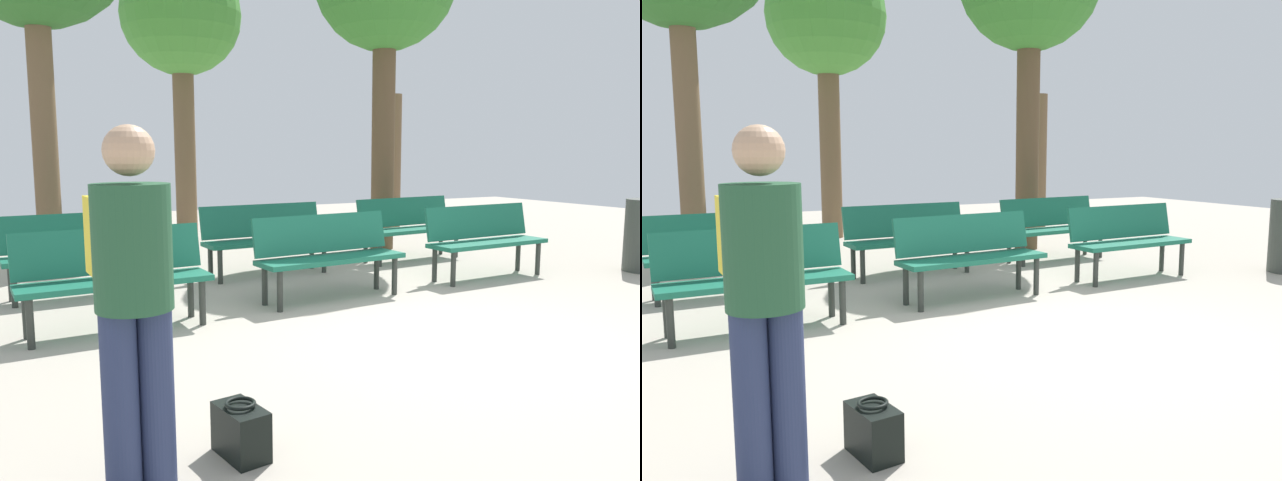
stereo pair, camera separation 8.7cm
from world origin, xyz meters
TOP-DOWN VIEW (x-y plane):
  - ground_plane at (0.00, 0.00)m, footprint 24.00×24.00m
  - bench_r0_c0 at (-2.32, 1.42)m, footprint 1.62×0.54m
  - bench_r0_c1 at (-0.14, 1.59)m, footprint 1.63×0.59m
  - bench_r0_c2 at (2.09, 1.69)m, footprint 1.62×0.55m
  - bench_r1_c0 at (-2.38, 2.95)m, footprint 1.62×0.55m
  - bench_r1_c1 at (-0.21, 3.07)m, footprint 1.62×0.54m
  - bench_r1_c2 at (2.04, 3.17)m, footprint 1.63×0.61m
  - tree_1 at (-0.11, 6.87)m, footprint 2.05×2.05m
  - tree_3 at (3.66, 5.99)m, footprint 0.34×0.34m
  - visitor_with_backpack at (-2.71, -1.31)m, footprint 0.35×0.53m
  - handbag at (-2.19, -1.25)m, footprint 0.22×0.34m

SIDE VIEW (x-z plane):
  - ground_plane at x=0.00m, z-range 0.00..0.00m
  - handbag at x=-2.19m, z-range -0.01..0.28m
  - bench_r0_c0 at x=-2.32m, z-range 0.07..0.94m
  - bench_r0_c1 at x=-0.14m, z-range 0.07..0.94m
  - bench_r0_c2 at x=2.09m, z-range 0.07..0.94m
  - bench_r1_c0 at x=-2.38m, z-range 0.07..0.94m
  - bench_r1_c1 at x=-0.21m, z-range 0.07..0.94m
  - bench_r1_c2 at x=2.04m, z-range 0.07..0.94m
  - visitor_with_backpack at x=-2.71m, z-range 0.11..1.76m
  - tree_3 at x=3.66m, z-range 0.00..2.59m
  - tree_1 at x=-0.11m, z-range 1.30..6.18m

